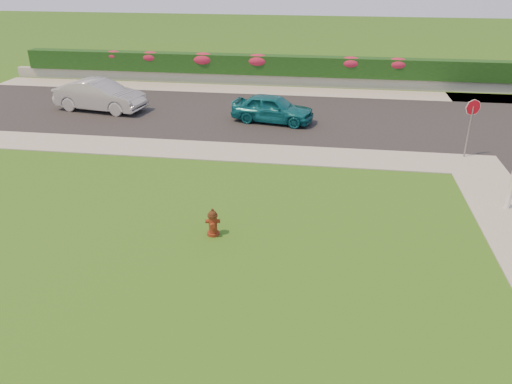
% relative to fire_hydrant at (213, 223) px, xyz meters
% --- Properties ---
extents(ground, '(120.00, 120.00, 0.00)m').
position_rel_fire_hydrant_xyz_m(ground, '(1.33, -2.66, -0.38)').
color(ground, black).
rests_on(ground, ground).
extents(street_far, '(26.00, 8.00, 0.04)m').
position_rel_fire_hydrant_xyz_m(street_far, '(-3.67, 11.34, -0.36)').
color(street_far, black).
rests_on(street_far, ground).
extents(sidewalk_far, '(24.00, 2.00, 0.04)m').
position_rel_fire_hydrant_xyz_m(sidewalk_far, '(-4.67, 6.34, -0.36)').
color(sidewalk_far, gray).
rests_on(sidewalk_far, ground).
extents(curb_corner, '(2.00, 2.00, 0.04)m').
position_rel_fire_hydrant_xyz_m(curb_corner, '(8.33, 6.34, -0.36)').
color(curb_corner, gray).
rests_on(curb_corner, ground).
extents(sidewalk_beyond, '(34.00, 2.00, 0.04)m').
position_rel_fire_hydrant_xyz_m(sidewalk_beyond, '(0.33, 16.34, -0.36)').
color(sidewalk_beyond, gray).
rests_on(sidewalk_beyond, ground).
extents(retaining_wall, '(34.00, 0.40, 0.60)m').
position_rel_fire_hydrant_xyz_m(retaining_wall, '(0.33, 17.84, -0.08)').
color(retaining_wall, gray).
rests_on(retaining_wall, ground).
extents(hedge, '(32.00, 0.90, 1.10)m').
position_rel_fire_hydrant_xyz_m(hedge, '(0.33, 17.94, 0.77)').
color(hedge, black).
rests_on(hedge, retaining_wall).
extents(fire_hydrant, '(0.41, 0.39, 0.79)m').
position_rel_fire_hydrant_xyz_m(fire_hydrant, '(0.00, 0.00, 0.00)').
color(fire_hydrant, '#4B1B0B').
rests_on(fire_hydrant, ground).
extents(sedan_teal, '(3.93, 2.16, 1.27)m').
position_rel_fire_hydrant_xyz_m(sedan_teal, '(0.40, 10.41, 0.30)').
color(sedan_teal, '#0D5965').
rests_on(sedan_teal, street_far).
extents(sedan_silver, '(4.66, 2.27, 1.47)m').
position_rel_fire_hydrant_xyz_m(sedan_silver, '(-8.18, 11.09, 0.40)').
color(sedan_silver, '#A5A8AD').
rests_on(sedan_silver, street_far).
extents(stop_sign, '(0.58, 0.23, 2.26)m').
position_rel_fire_hydrant_xyz_m(stop_sign, '(8.12, 7.09, 1.27)').
color(stop_sign, slate).
rests_on(stop_sign, ground).
extents(flower_clump_a, '(1.16, 0.74, 0.58)m').
position_rel_fire_hydrant_xyz_m(flower_clump_a, '(-10.23, 17.84, 1.10)').
color(flower_clump_a, '#B61F47').
rests_on(flower_clump_a, hedge).
extents(flower_clump_b, '(1.31, 0.84, 0.65)m').
position_rel_fire_hydrant_xyz_m(flower_clump_b, '(-7.91, 17.84, 1.07)').
color(flower_clump_b, '#B61F47').
rests_on(flower_clump_b, hedge).
extents(flower_clump_c, '(1.50, 0.96, 0.75)m').
position_rel_fire_hydrant_xyz_m(flower_clump_c, '(-4.63, 17.84, 1.03)').
color(flower_clump_c, '#B61F47').
rests_on(flower_clump_c, hedge).
extents(flower_clump_d, '(1.47, 0.95, 0.74)m').
position_rel_fire_hydrant_xyz_m(flower_clump_d, '(-1.36, 17.84, 1.03)').
color(flower_clump_d, '#B61F47').
rests_on(flower_clump_d, hedge).
extents(flower_clump_e, '(1.37, 0.88, 0.68)m').
position_rel_fire_hydrant_xyz_m(flower_clump_e, '(4.00, 17.84, 1.05)').
color(flower_clump_e, '#B61F47').
rests_on(flower_clump_e, hedge).
extents(flower_clump_f, '(1.35, 0.87, 0.68)m').
position_rel_fire_hydrant_xyz_m(flower_clump_f, '(6.62, 17.84, 1.06)').
color(flower_clump_f, '#B61F47').
rests_on(flower_clump_f, hedge).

